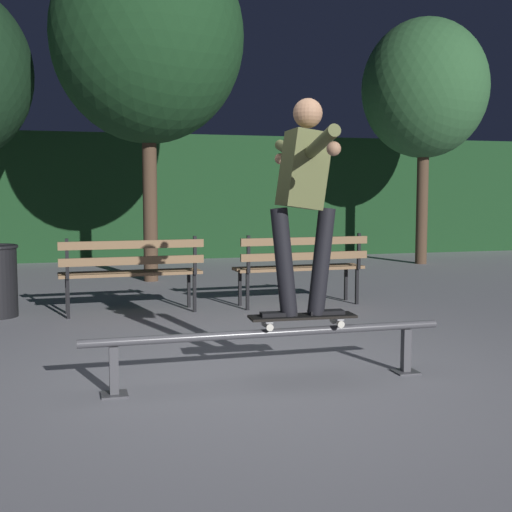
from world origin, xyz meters
The scene contains 9 objects.
ground_plane centered at (0.00, 0.00, 0.00)m, with size 90.00×90.00×0.00m, color gray.
hedge_backdrop centered at (0.00, 9.73, 1.28)m, with size 24.00×1.20×2.55m, color #193D1E.
grind_rail centered at (0.00, -0.12, 0.31)m, with size 2.67×0.18×0.40m.
skateboard centered at (0.26, -0.12, 0.47)m, with size 0.79×0.24×0.09m.
skateboarder centered at (0.26, -0.12, 1.41)m, with size 0.62×1.41×1.56m.
park_bench_leftmost centered at (-0.69, 2.99, 0.54)m, with size 1.61×0.47×0.88m.
park_bench_left_center centered at (1.34, 2.99, 0.54)m, with size 1.61×0.47×0.88m.
tree_behind_benches centered at (-0.13, 5.83, 3.70)m, with size 2.90×2.90×5.31m.
tree_far_right centered at (5.20, 7.02, 3.31)m, with size 2.37×2.37×4.63m.
Camera 1 is at (-1.38, -4.74, 1.38)m, focal length 47.84 mm.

